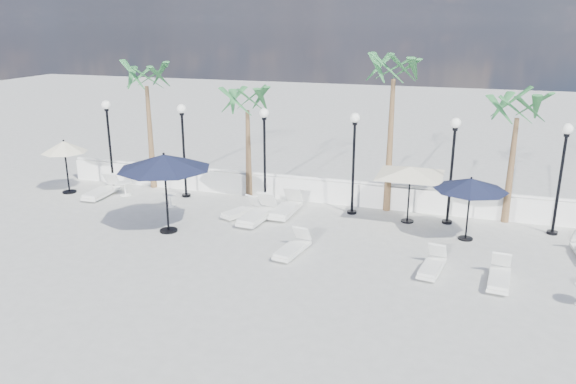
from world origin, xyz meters
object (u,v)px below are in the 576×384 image
(lounger_0, at_px, (102,191))
(parasol_cream_small, at_px, (64,148))
(lounger_4, at_px, (286,208))
(parasol_cream_sq_a, at_px, (411,167))
(lounger_3, at_px, (241,211))
(lounger_2, at_px, (293,248))
(lounger_7, at_px, (499,277))
(lounger_1, at_px, (258,214))
(parasol_navy_left, at_px, (164,162))
(lounger_5, at_px, (432,266))
(parasol_navy_mid, at_px, (471,185))

(lounger_0, bearing_deg, parasol_cream_small, 175.32)
(lounger_4, height_order, parasol_cream_sq_a, parasol_cream_sq_a)
(lounger_3, distance_m, parasol_cream_sq_a, 6.41)
(lounger_2, distance_m, parasol_cream_sq_a, 5.46)
(lounger_3, xyz_separation_m, lounger_7, (9.00, -3.06, 0.01))
(lounger_1, xyz_separation_m, lounger_3, (-0.79, 0.35, -0.06))
(parasol_cream_sq_a, bearing_deg, lounger_3, -168.28)
(lounger_0, xyz_separation_m, lounger_2, (9.33, -3.30, -0.04))
(parasol_navy_left, bearing_deg, lounger_5, -3.81)
(lounger_0, height_order, lounger_5, lounger_0)
(lounger_0, xyz_separation_m, lounger_4, (7.98, 0.20, 0.01))
(lounger_2, bearing_deg, lounger_7, 7.14)
(lounger_5, distance_m, lounger_7, 1.84)
(lounger_3, bearing_deg, parasol_navy_mid, 24.85)
(lounger_0, xyz_separation_m, parasol_cream_sq_a, (12.44, 0.79, 1.81))
(lounger_1, xyz_separation_m, lounger_2, (2.12, -2.50, -0.05))
(lounger_7, bearing_deg, lounger_0, 172.34)
(parasol_navy_mid, distance_m, parasol_cream_small, 16.17)
(parasol_cream_sq_a, bearing_deg, lounger_0, -176.36)
(lounger_3, xyz_separation_m, lounger_5, (7.17, -2.86, 0.00))
(lounger_5, relative_size, parasol_navy_mid, 0.71)
(lounger_7, relative_size, parasol_cream_sq_a, 0.39)
(lounger_5, relative_size, parasol_cream_sq_a, 0.38)
(lounger_4, bearing_deg, lounger_7, -24.77)
(parasol_navy_left, relative_size, parasol_navy_mid, 1.31)
(parasol_navy_left, bearing_deg, parasol_cream_sq_a, 24.18)
(parasol_cream_sq_a, bearing_deg, parasol_cream_small, -177.05)
(lounger_0, relative_size, parasol_cream_small, 0.89)
(parasol_cream_sq_a, bearing_deg, parasol_navy_left, -155.82)
(lounger_4, bearing_deg, lounger_2, -67.17)
(lounger_1, bearing_deg, parasol_cream_sq_a, 22.35)
(lounger_0, xyz_separation_m, parasol_cream_small, (-1.68, 0.07, 1.71))
(lounger_2, bearing_deg, parasol_navy_left, -177.85)
(parasol_navy_mid, bearing_deg, parasol_cream_sq_a, 151.30)
(lounger_4, height_order, parasol_navy_left, parasol_navy_left)
(parasol_navy_left, distance_m, parasol_navy_mid, 10.16)
(lounger_2, xyz_separation_m, lounger_7, (6.09, -0.22, -0.00))
(lounger_7, xyz_separation_m, parasol_cream_small, (-17.10, 3.58, 1.74))
(lounger_1, xyz_separation_m, parasol_navy_left, (-2.58, -1.91, 2.21))
(lounger_0, distance_m, lounger_3, 6.44)
(parasol_navy_mid, bearing_deg, parasol_navy_left, -166.42)
(lounger_2, bearing_deg, lounger_1, 139.52)
(parasol_cream_sq_a, bearing_deg, parasol_navy_mid, -28.70)
(parasol_navy_mid, height_order, parasol_cream_small, parasol_cream_small)
(lounger_0, height_order, lounger_3, lounger_0)
(lounger_0, distance_m, parasol_navy_left, 5.81)
(parasol_navy_left, distance_m, parasol_cream_small, 6.91)
(lounger_0, relative_size, lounger_2, 1.13)
(lounger_2, height_order, lounger_7, lounger_2)
(lounger_4, xyz_separation_m, parasol_cream_sq_a, (4.45, 0.59, 1.80))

